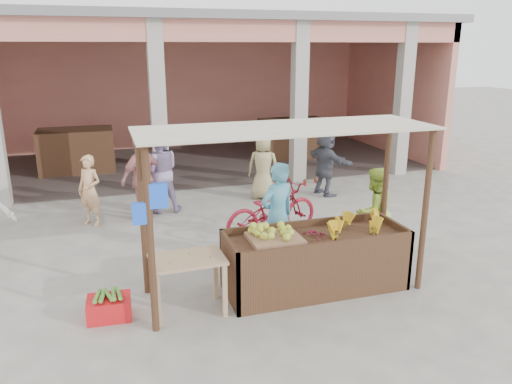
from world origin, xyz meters
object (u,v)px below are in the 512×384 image
object	(u,v)px
fruit_stall	(315,263)
vendor_blue	(277,212)
red_crate	(109,308)
vendor_green	(373,210)
side_table	(188,267)
motorcycle	(272,209)

from	to	relation	value
fruit_stall	vendor_blue	distance (m)	1.06
red_crate	vendor_green	xyz separation A→B (m)	(4.32, 0.85, 0.65)
side_table	vendor_blue	distance (m)	1.90
red_crate	vendor_blue	bearing A→B (deg)	21.47
fruit_stall	red_crate	xyz separation A→B (m)	(-2.89, 0.02, -0.26)
red_crate	fruit_stall	bearing A→B (deg)	2.83
red_crate	motorcycle	distance (m)	3.66
vendor_green	fruit_stall	bearing A→B (deg)	15.55
fruit_stall	red_crate	bearing A→B (deg)	179.51
red_crate	motorcycle	world-z (taller)	motorcycle
side_table	red_crate	world-z (taller)	side_table
red_crate	motorcycle	bearing A→B (deg)	38.80
side_table	vendor_blue	world-z (taller)	vendor_blue
vendor_blue	vendor_green	world-z (taller)	vendor_blue
motorcycle	red_crate	bearing A→B (deg)	110.47
fruit_stall	vendor_green	size ratio (longest dim) A/B	1.64
fruit_stall	vendor_green	xyz separation A→B (m)	(1.43, 0.88, 0.39)
fruit_stall	red_crate	world-z (taller)	fruit_stall
vendor_blue	motorcycle	xyz separation A→B (m)	(0.35, 1.25, -0.39)
side_table	fruit_stall	bearing A→B (deg)	1.84
side_table	vendor_blue	xyz separation A→B (m)	(1.60, 1.00, 0.28)
side_table	vendor_green	size ratio (longest dim) A/B	0.61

